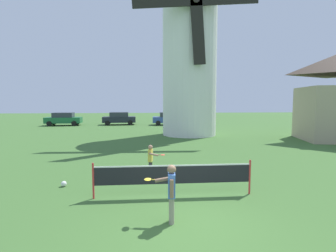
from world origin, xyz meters
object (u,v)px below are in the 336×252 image
object	(u,v)px
windmill	(190,52)
stray_ball	(64,184)
player_near	(171,190)
parked_car_blue	(169,118)
parked_car_green	(63,119)
parked_car_black	(119,118)
player_far	(151,158)
tennis_net	(173,175)

from	to	relation	value
windmill	stray_ball	distance (m)	16.61
player_near	parked_car_blue	xyz separation A→B (m)	(2.30, 26.27, -0.00)
stray_ball	parked_car_green	world-z (taller)	parked_car_green
parked_car_green	parked_car_black	distance (m)	6.64
windmill	player_far	size ratio (longest dim) A/B	12.48
windmill	tennis_net	distance (m)	16.37
windmill	player_near	size ratio (longest dim) A/B	10.60
tennis_net	stray_ball	distance (m)	3.93
player_far	windmill	bearing A→B (deg)	73.84
player_near	parked_car_blue	world-z (taller)	parked_car_blue
stray_ball	parked_car_blue	bearing A→B (deg)	76.15
windmill	player_near	world-z (taller)	windmill
windmill	parked_car_black	bearing A→B (deg)	124.01
stray_ball	parked_car_black	distance (m)	24.07
player_far	parked_car_blue	size ratio (longest dim) A/B	0.29
player_far	parked_car_blue	distance (m)	22.26
player_near	parked_car_black	world-z (taller)	parked_car_black
player_far	parked_car_green	distance (m)	24.59
tennis_net	parked_car_green	size ratio (longest dim) A/B	1.17
player_near	player_far	bearing A→B (deg)	95.38
player_near	player_far	world-z (taller)	player_near
tennis_net	parked_car_blue	size ratio (longest dim) A/B	1.19
parked_car_blue	parked_car_black	bearing A→B (deg)	172.82
player_near	parked_car_green	world-z (taller)	parked_car_green
stray_ball	parked_car_green	distance (m)	24.63
player_near	parked_car_black	size ratio (longest dim) A/B	0.35
windmill	player_near	xyz separation A→B (m)	(-3.18, -16.52, -6.31)
parked_car_green	tennis_net	bearing A→B (deg)	-66.50
windmill	player_far	xyz separation A→B (m)	(-3.58, -12.35, -6.43)
tennis_net	player_near	bearing A→B (deg)	-98.12
stray_ball	player_near	bearing A→B (deg)	-41.12
player_far	parked_car_black	world-z (taller)	parked_car_black
windmill	stray_ball	world-z (taller)	windmill
player_near	parked_car_blue	distance (m)	26.37
windmill	parked_car_green	bearing A→B (deg)	143.77
parked_car_black	parked_car_blue	size ratio (longest dim) A/B	0.99
player_near	player_far	distance (m)	4.19
windmill	player_far	bearing A→B (deg)	-106.16
player_near	stray_ball	world-z (taller)	player_near
player_far	stray_ball	world-z (taller)	player_far
parked_car_green	parked_car_black	xyz separation A→B (m)	(6.62, 0.47, -0.00)
tennis_net	windmill	bearing A→B (deg)	78.76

